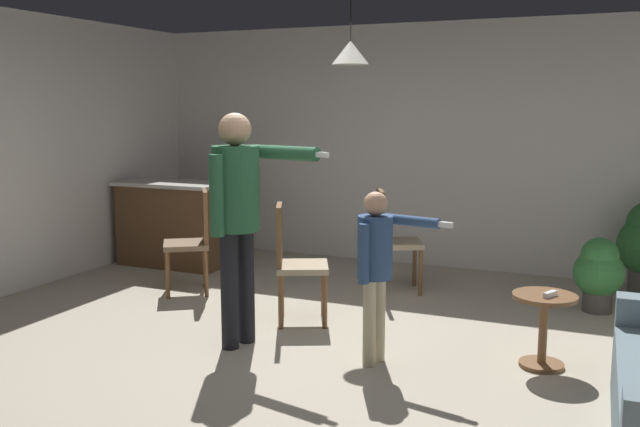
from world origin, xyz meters
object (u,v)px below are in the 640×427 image
Objects in this scene: side_table_by_couch at (543,321)px; dining_chair_near_wall at (392,236)px; person_child at (376,258)px; dining_chair_centre_back at (194,237)px; dining_chair_by_counter at (294,259)px; spare_remote_on_table at (550,294)px; person_adult at (238,204)px; kitchen_counter at (175,223)px; potted_plant_corner at (599,271)px.

dining_chair_near_wall reaches higher than side_table_by_couch.
person_child reaches higher than dining_chair_centre_back.
side_table_by_couch is at bearing 58.52° from dining_chair_by_counter.
person_child reaches higher than side_table_by_couch.
side_table_by_couch is 0.22m from spare_remote_on_table.
person_adult is 1.75× the size of dining_chair_by_counter.
person_child reaches higher than kitchen_counter.
side_table_by_couch is 0.78× the size of potted_plant_corner.
person_adult is 2.30m from spare_remote_on_table.
kitchen_counter reaches higher than potted_plant_corner.
dining_chair_centre_back reaches higher than side_table_by_couch.
spare_remote_on_table is (1.13, 0.36, -0.22)m from person_child.
person_adult is at bearing -41.32° from dining_chair_near_wall.
dining_chair_near_wall and dining_chair_centre_back have the same top height.
dining_chair_by_counter is at bearing 173.72° from side_table_by_couch.
person_adult is 1.43× the size of person_child.
potted_plant_corner is (1.39, 1.97, -0.39)m from person_child.
dining_chair_near_wall is at bearing 136.48° from side_table_by_couch.
kitchen_counter is at bearing 158.85° from side_table_by_couch.
dining_chair_centre_back is (-2.23, 1.09, -0.21)m from person_child.
kitchen_counter reaches higher than side_table_by_couch.
kitchen_counter is 0.72× the size of person_adult.
kitchen_counter is at bearing -117.58° from dining_chair_near_wall.
person_adult is 1.12m from person_child.
person_child reaches higher than spare_remote_on_table.
dining_chair_centre_back is (-1.16, 1.14, -0.54)m from person_adult.
side_table_by_couch is at bearing 114.26° from person_adult.
person_child is 1.22× the size of dining_chair_centre_back.
side_table_by_couch is 2.19m from dining_chair_near_wall.
person_child is 9.42× the size of spare_remote_on_table.
person_adult is at bearing -168.14° from side_table_by_couch.
person_adult is at bearing -140.52° from potted_plant_corner.
dining_chair_near_wall is at bearing 175.93° from person_adult.
side_table_by_couch is 2.05m from dining_chair_by_counter.
potted_plant_corner is at bearing 94.86° from dining_chair_by_counter.
dining_chair_near_wall reaches higher than potted_plant_corner.
dining_chair_centre_back reaches higher than spare_remote_on_table.
person_adult reaches higher than kitchen_counter.
dining_chair_near_wall is 1.89m from potted_plant_corner.
dining_chair_centre_back is at bearing -122.05° from person_adult.
potted_plant_corner is (4.49, -0.05, -0.11)m from kitchen_counter.
dining_chair_by_counter is (-0.94, 0.63, -0.21)m from person_child.
dining_chair_by_counter is (-2.03, 0.22, 0.22)m from side_table_by_couch.
dining_chair_centre_back is (-1.29, 0.46, 0.00)m from dining_chair_by_counter.
dining_chair_near_wall is (0.45, 1.28, 0.00)m from dining_chair_by_counter.
person_adult is 3.26m from potted_plant_corner.
person_adult reaches higher than dining_chair_centre_back.
side_table_by_couch is 0.52× the size of dining_chair_near_wall.
kitchen_counter is 1.26× the size of dining_chair_centre_back.
person_child is at bearing -150.87° from dining_chair_centre_back.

